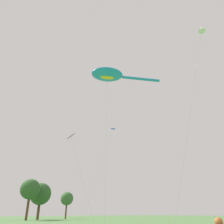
{
  "coord_description": "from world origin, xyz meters",
  "views": [
    {
      "loc": [
        -8.98,
        -3.61,
        1.65
      ],
      "look_at": [
        2.12,
        11.12,
        10.1
      ],
      "focal_mm": 35.45,
      "sensor_mm": 36.0,
      "label": 1
    }
  ],
  "objects_px": {
    "big_show_kite": "(109,75)",
    "tree_pine_center": "(30,189)",
    "small_kite_stunt_black": "(201,31)",
    "tree_broad_distant": "(40,194)",
    "small_kite_triangle_green": "(72,139)",
    "tree_oak_left": "(67,199)",
    "small_kite_delta_white": "(113,130)"
  },
  "relations": [
    {
      "from": "tree_oak_left",
      "to": "tree_pine_center",
      "type": "xyz_separation_m",
      "value": [
        -15.87,
        -10.67,
        1.27
      ]
    },
    {
      "from": "big_show_kite",
      "to": "tree_pine_center",
      "type": "bearing_deg",
      "value": -70.78
    },
    {
      "from": "big_show_kite",
      "to": "tree_broad_distant",
      "type": "relative_size",
      "value": 1.88
    },
    {
      "from": "big_show_kite",
      "to": "small_kite_triangle_green",
      "type": "relative_size",
      "value": 1.62
    },
    {
      "from": "small_kite_stunt_black",
      "to": "tree_broad_distant",
      "type": "height_order",
      "value": "small_kite_stunt_black"
    },
    {
      "from": "small_kite_triangle_green",
      "to": "small_kite_stunt_black",
      "type": "relative_size",
      "value": 0.78
    },
    {
      "from": "small_kite_triangle_green",
      "to": "small_kite_delta_white",
      "type": "bearing_deg",
      "value": -170.89
    },
    {
      "from": "small_kite_delta_white",
      "to": "small_kite_triangle_green",
      "type": "distance_m",
      "value": 11.28
    },
    {
      "from": "tree_broad_distant",
      "to": "tree_pine_center",
      "type": "bearing_deg",
      "value": -134.39
    },
    {
      "from": "big_show_kite",
      "to": "small_kite_stunt_black",
      "type": "xyz_separation_m",
      "value": [
        -1.11,
        -13.08,
        -3.73
      ]
    },
    {
      "from": "small_kite_delta_white",
      "to": "tree_oak_left",
      "type": "height_order",
      "value": "small_kite_delta_white"
    },
    {
      "from": "big_show_kite",
      "to": "tree_pine_center",
      "type": "height_order",
      "value": "big_show_kite"
    },
    {
      "from": "tree_oak_left",
      "to": "tree_pine_center",
      "type": "relative_size",
      "value": 0.83
    },
    {
      "from": "big_show_kite",
      "to": "small_kite_stunt_black",
      "type": "bearing_deg",
      "value": 111.99
    },
    {
      "from": "small_kite_triangle_green",
      "to": "small_kite_stunt_black",
      "type": "height_order",
      "value": "small_kite_stunt_black"
    },
    {
      "from": "tree_oak_left",
      "to": "tree_broad_distant",
      "type": "distance_m",
      "value": 12.84
    },
    {
      "from": "small_kite_triangle_green",
      "to": "tree_broad_distant",
      "type": "bearing_deg",
      "value": -119.19
    },
    {
      "from": "big_show_kite",
      "to": "tree_pine_center",
      "type": "xyz_separation_m",
      "value": [
        5.6,
        41.95,
        -10.29
      ]
    },
    {
      "from": "tree_oak_left",
      "to": "tree_broad_distant",
      "type": "relative_size",
      "value": 0.85
    },
    {
      "from": "tree_pine_center",
      "to": "small_kite_delta_white",
      "type": "bearing_deg",
      "value": -85.55
    },
    {
      "from": "tree_pine_center",
      "to": "small_kite_triangle_green",
      "type": "bearing_deg",
      "value": -101.16
    },
    {
      "from": "small_kite_stunt_black",
      "to": "tree_broad_distant",
      "type": "distance_m",
      "value": 61.15
    },
    {
      "from": "small_kite_stunt_black",
      "to": "big_show_kite",
      "type": "bearing_deg",
      "value": -3.01
    },
    {
      "from": "small_kite_delta_white",
      "to": "small_kite_triangle_green",
      "type": "relative_size",
      "value": 1.37
    },
    {
      "from": "tree_oak_left",
      "to": "tree_pine_center",
      "type": "height_order",
      "value": "tree_pine_center"
    },
    {
      "from": "small_kite_triangle_green",
      "to": "tree_pine_center",
      "type": "height_order",
      "value": "small_kite_triangle_green"
    },
    {
      "from": "small_kite_delta_white",
      "to": "tree_oak_left",
      "type": "bearing_deg",
      "value": -80.21
    },
    {
      "from": "tree_pine_center",
      "to": "tree_broad_distant",
      "type": "relative_size",
      "value": 1.02
    },
    {
      "from": "big_show_kite",
      "to": "small_kite_stunt_black",
      "type": "height_order",
      "value": "big_show_kite"
    },
    {
      "from": "small_kite_delta_white",
      "to": "tree_oak_left",
      "type": "distance_m",
      "value": 45.61
    },
    {
      "from": "small_kite_triangle_green",
      "to": "tree_broad_distant",
      "type": "distance_m",
      "value": 42.43
    },
    {
      "from": "small_kite_stunt_black",
      "to": "tree_pine_center",
      "type": "xyz_separation_m",
      "value": [
        6.71,
        55.02,
        -6.57
      ]
    }
  ]
}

